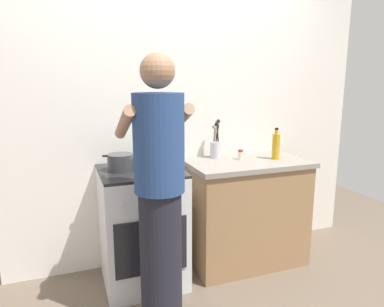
{
  "coord_description": "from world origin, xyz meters",
  "views": [
    {
      "loc": [
        -0.86,
        -2.33,
        1.53
      ],
      "look_at": [
        0.05,
        0.12,
        1.0
      ],
      "focal_mm": 32.46,
      "sensor_mm": 36.0,
      "label": 1
    }
  ],
  "objects_px": {
    "oil_bottle": "(276,146)",
    "mixing_bowl": "(158,162)",
    "stove_range": "(142,226)",
    "pot": "(121,162)",
    "utensil_crock": "(216,146)",
    "spice_bottle": "(241,155)",
    "person": "(160,197)"
  },
  "relations": [
    {
      "from": "pot",
      "to": "oil_bottle",
      "type": "distance_m",
      "value": 1.3
    },
    {
      "from": "stove_range",
      "to": "person",
      "type": "bearing_deg",
      "value": -90.05
    },
    {
      "from": "mixing_bowl",
      "to": "spice_bottle",
      "type": "relative_size",
      "value": 3.56
    },
    {
      "from": "mixing_bowl",
      "to": "oil_bottle",
      "type": "distance_m",
      "value": 1.02
    },
    {
      "from": "stove_range",
      "to": "pot",
      "type": "bearing_deg",
      "value": 169.32
    },
    {
      "from": "utensil_crock",
      "to": "stove_range",
      "type": "bearing_deg",
      "value": -164.79
    },
    {
      "from": "utensil_crock",
      "to": "spice_bottle",
      "type": "relative_size",
      "value": 3.95
    },
    {
      "from": "stove_range",
      "to": "person",
      "type": "xyz_separation_m",
      "value": [
        -0.0,
        -0.55,
        0.41
      ]
    },
    {
      "from": "spice_bottle",
      "to": "person",
      "type": "height_order",
      "value": "person"
    },
    {
      "from": "pot",
      "to": "spice_bottle",
      "type": "relative_size",
      "value": 3.03
    },
    {
      "from": "person",
      "to": "stove_range",
      "type": "bearing_deg",
      "value": 89.95
    },
    {
      "from": "utensil_crock",
      "to": "person",
      "type": "bearing_deg",
      "value": -133.37
    },
    {
      "from": "mixing_bowl",
      "to": "pot",
      "type": "bearing_deg",
      "value": 176.71
    },
    {
      "from": "mixing_bowl",
      "to": "spice_bottle",
      "type": "xyz_separation_m",
      "value": [
        0.72,
        0.04,
        -0.01
      ]
    },
    {
      "from": "person",
      "to": "spice_bottle",
      "type": "bearing_deg",
      "value": 34.76
    },
    {
      "from": "stove_range",
      "to": "utensil_crock",
      "type": "xyz_separation_m",
      "value": [
        0.7,
        0.19,
        0.55
      ]
    },
    {
      "from": "pot",
      "to": "utensil_crock",
      "type": "bearing_deg",
      "value": 11.03
    },
    {
      "from": "pot",
      "to": "mixing_bowl",
      "type": "bearing_deg",
      "value": -3.29
    },
    {
      "from": "stove_range",
      "to": "spice_bottle",
      "type": "distance_m",
      "value": 0.99
    },
    {
      "from": "utensil_crock",
      "to": "person",
      "type": "height_order",
      "value": "person"
    },
    {
      "from": "stove_range",
      "to": "oil_bottle",
      "type": "height_order",
      "value": "oil_bottle"
    },
    {
      "from": "mixing_bowl",
      "to": "person",
      "type": "xyz_separation_m",
      "value": [
        -0.14,
        -0.56,
        -0.09
      ]
    },
    {
      "from": "stove_range",
      "to": "spice_bottle",
      "type": "bearing_deg",
      "value": 3.3
    },
    {
      "from": "oil_bottle",
      "to": "mixing_bowl",
      "type": "bearing_deg",
      "value": 177.64
    },
    {
      "from": "stove_range",
      "to": "pot",
      "type": "height_order",
      "value": "pot"
    },
    {
      "from": "pot",
      "to": "mixing_bowl",
      "type": "relative_size",
      "value": 0.85
    },
    {
      "from": "utensil_crock",
      "to": "spice_bottle",
      "type": "height_order",
      "value": "utensil_crock"
    },
    {
      "from": "pot",
      "to": "person",
      "type": "distance_m",
      "value": 0.6
    },
    {
      "from": "utensil_crock",
      "to": "person",
      "type": "relative_size",
      "value": 0.2
    },
    {
      "from": "mixing_bowl",
      "to": "oil_bottle",
      "type": "height_order",
      "value": "oil_bottle"
    },
    {
      "from": "stove_range",
      "to": "pot",
      "type": "relative_size",
      "value": 3.51
    },
    {
      "from": "pot",
      "to": "spice_bottle",
      "type": "xyz_separation_m",
      "value": [
        1.0,
        0.02,
        -0.02
      ]
    }
  ]
}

